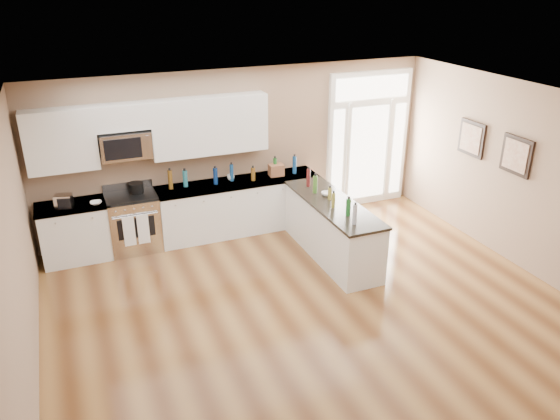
# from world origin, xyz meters

# --- Properties ---
(ground) EXTENTS (8.00, 8.00, 0.00)m
(ground) POSITION_xyz_m (0.00, 0.00, 0.00)
(ground) COLOR #583318
(room_shell) EXTENTS (8.00, 8.00, 8.00)m
(room_shell) POSITION_xyz_m (0.00, 0.00, 1.71)
(room_shell) COLOR #94775E
(room_shell) RESTS_ON ground
(back_cabinet_left) EXTENTS (1.10, 0.66, 0.94)m
(back_cabinet_left) POSITION_xyz_m (-2.87, 3.69, 0.44)
(back_cabinet_left) COLOR white
(back_cabinet_left) RESTS_ON ground
(back_cabinet_right) EXTENTS (2.85, 0.66, 0.94)m
(back_cabinet_right) POSITION_xyz_m (-0.16, 3.69, 0.44)
(back_cabinet_right) COLOR white
(back_cabinet_right) RESTS_ON ground
(peninsula_cabinet) EXTENTS (0.69, 2.32, 0.94)m
(peninsula_cabinet) POSITION_xyz_m (0.93, 2.24, 0.43)
(peninsula_cabinet) COLOR white
(peninsula_cabinet) RESTS_ON ground
(upper_cabinet_left) EXTENTS (1.04, 0.33, 0.95)m
(upper_cabinet_left) POSITION_xyz_m (-2.88, 3.83, 1.93)
(upper_cabinet_left) COLOR white
(upper_cabinet_left) RESTS_ON room_shell
(upper_cabinet_right) EXTENTS (1.94, 0.33, 0.95)m
(upper_cabinet_right) POSITION_xyz_m (-0.57, 3.83, 1.93)
(upper_cabinet_right) COLOR white
(upper_cabinet_right) RESTS_ON room_shell
(upper_cabinet_short) EXTENTS (0.82, 0.33, 0.40)m
(upper_cabinet_short) POSITION_xyz_m (-1.95, 3.83, 2.20)
(upper_cabinet_short) COLOR white
(upper_cabinet_short) RESTS_ON room_shell
(microwave) EXTENTS (0.78, 0.41, 0.42)m
(microwave) POSITION_xyz_m (-1.95, 3.80, 1.76)
(microwave) COLOR silver
(microwave) RESTS_ON room_shell
(entry_door) EXTENTS (1.70, 0.10, 2.60)m
(entry_door) POSITION_xyz_m (2.55, 3.95, 1.30)
(entry_door) COLOR white
(entry_door) RESTS_ON ground
(wall_art_near) EXTENTS (0.05, 0.58, 0.58)m
(wall_art_near) POSITION_xyz_m (3.47, 2.20, 1.70)
(wall_art_near) COLOR black
(wall_art_near) RESTS_ON room_shell
(wall_art_far) EXTENTS (0.05, 0.58, 0.58)m
(wall_art_far) POSITION_xyz_m (3.47, 1.20, 1.70)
(wall_art_far) COLOR black
(wall_art_far) RESTS_ON room_shell
(kitchen_range) EXTENTS (0.80, 0.71, 1.08)m
(kitchen_range) POSITION_xyz_m (-1.97, 3.69, 0.48)
(kitchen_range) COLOR silver
(kitchen_range) RESTS_ON ground
(stockpot) EXTENTS (0.26, 0.26, 0.18)m
(stockpot) POSITION_xyz_m (-1.86, 3.79, 1.04)
(stockpot) COLOR black
(stockpot) RESTS_ON kitchen_range
(toaster_oven) EXTENTS (0.29, 0.25, 0.21)m
(toaster_oven) POSITION_xyz_m (-2.97, 3.59, 1.05)
(toaster_oven) COLOR silver
(toaster_oven) RESTS_ON back_cabinet_left
(cardboard_box) EXTENTS (0.26, 0.20, 0.21)m
(cardboard_box) POSITION_xyz_m (0.56, 3.70, 1.04)
(cardboard_box) COLOR brown
(cardboard_box) RESTS_ON back_cabinet_right
(bowl_left) EXTENTS (0.19, 0.19, 0.04)m
(bowl_left) POSITION_xyz_m (-2.52, 3.55, 0.96)
(bowl_left) COLOR white
(bowl_left) RESTS_ON back_cabinet_left
(bowl_peninsula) EXTENTS (0.22, 0.22, 0.06)m
(bowl_peninsula) POSITION_xyz_m (0.96, 2.52, 0.97)
(bowl_peninsula) COLOR white
(bowl_peninsula) RESTS_ON peninsula_cabinet
(cup_counter) EXTENTS (0.16, 0.16, 0.10)m
(cup_counter) POSITION_xyz_m (-0.26, 3.79, 0.99)
(cup_counter) COLOR white
(cup_counter) RESTS_ON back_cabinet_right
(counter_bottles) EXTENTS (2.29, 2.45, 0.32)m
(counter_bottles) POSITION_xyz_m (0.17, 3.13, 1.08)
(counter_bottles) COLOR #19591E
(counter_bottles) RESTS_ON back_cabinet_right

